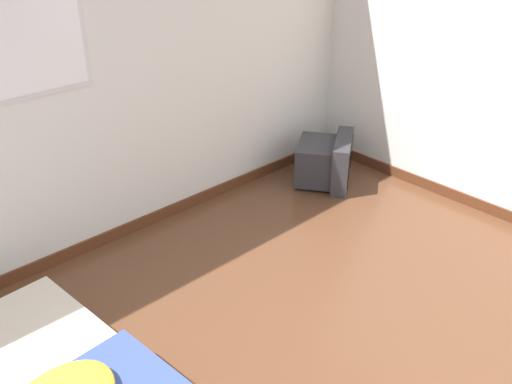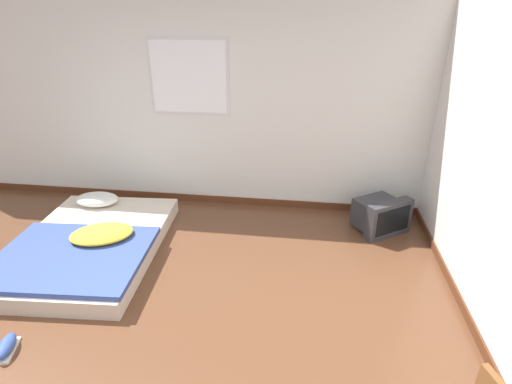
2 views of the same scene
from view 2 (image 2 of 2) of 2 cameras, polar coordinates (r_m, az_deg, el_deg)
The scene contains 4 objects.
ground_plane at distance 3.40m, azimuth -18.44°, elevation -20.89°, with size 20.00×20.00×0.00m, color brown.
wall_back at distance 4.99m, azimuth -7.62°, elevation 12.23°, with size 7.79×0.08×2.60m.
mattress_bed at distance 4.57m, azimuth -22.79°, elevation -6.82°, with size 1.53×2.08×0.31m.
crt_tv at distance 4.81m, azimuth 17.34°, elevation -3.13°, with size 0.68×0.66×0.42m.
Camera 2 is at (1.30, -2.06, 2.37)m, focal length 28.00 mm.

